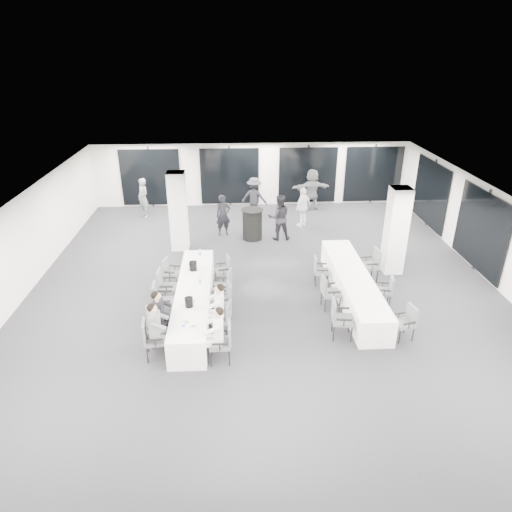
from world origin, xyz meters
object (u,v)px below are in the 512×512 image
at_px(banquet_table_side, 353,286).
at_px(chair_main_right_near, 224,340).
at_px(chair_side_left_mid, 328,290).
at_px(chair_side_right_mid, 386,289).
at_px(chair_main_right_second, 224,316).
at_px(standing_guest_b, 279,214).
at_px(chair_main_right_far, 225,268).
at_px(standing_guest_h, 397,230).
at_px(chair_main_right_fourth, 225,285).
at_px(chair_main_right_mid, 224,298).
at_px(chair_main_left_far, 170,271).
at_px(chair_main_left_mid, 161,299).
at_px(standing_guest_d, 303,205).
at_px(cocktail_table, 252,224).
at_px(chair_main_left_near, 151,337).
at_px(chair_side_left_near, 339,317).
at_px(chair_side_left_far, 319,269).
at_px(standing_guest_a, 223,213).
at_px(standing_guest_c, 254,195).
at_px(ice_bucket_near, 189,302).
at_px(chair_side_right_near, 407,320).
at_px(chair_main_left_fourth, 165,285).
at_px(chair_main_left_second, 155,324).
at_px(standing_guest_f, 312,187).
at_px(standing_guest_g, 143,195).
at_px(ice_bucket_far, 193,266).
at_px(banquet_table_main, 194,300).
at_px(chair_side_right_far, 372,263).

xyz_separation_m(banquet_table_side, chair_main_right_near, (-3.69, -2.73, 0.19)).
bearing_deg(chair_side_left_mid, chair_side_right_mid, 88.53).
height_order(chair_main_right_second, standing_guest_b, standing_guest_b).
height_order(chair_main_right_far, standing_guest_h, standing_guest_h).
bearing_deg(chair_main_right_fourth, chair_main_right_mid, -169.43).
distance_m(chair_main_left_far, chair_main_right_second, 3.13).
distance_m(chair_main_left_mid, chair_main_right_second, 1.86).
bearing_deg(chair_main_right_second, chair_main_left_mid, 76.31).
bearing_deg(standing_guest_d, cocktail_table, -16.38).
height_order(chair_main_left_near, chair_side_right_mid, chair_main_left_near).
height_order(chair_main_right_mid, chair_side_left_near, chair_side_left_near).
bearing_deg(chair_main_left_far, standing_guest_d, 148.55).
xyz_separation_m(chair_side_left_far, standing_guest_a, (-2.96, 4.15, 0.39)).
height_order(chair_main_left_mid, chair_side_left_mid, chair_main_left_mid).
height_order(chair_side_right_mid, standing_guest_b, standing_guest_b).
height_order(cocktail_table, chair_side_left_far, cocktail_table).
xyz_separation_m(chair_main_right_near, standing_guest_a, (-0.09, 7.76, 0.33)).
xyz_separation_m(standing_guest_c, standing_guest_h, (4.68, -4.20, -0.02)).
bearing_deg(ice_bucket_near, standing_guest_c, 76.45).
distance_m(chair_side_right_mid, standing_guest_d, 6.42).
relative_size(chair_side_right_near, standing_guest_h, 0.48).
bearing_deg(chair_main_right_near, chair_main_left_fourth, 30.60).
bearing_deg(standing_guest_c, banquet_table_side, 124.86).
xyz_separation_m(chair_side_right_near, standing_guest_b, (-2.53, 6.55, 0.47)).
bearing_deg(chair_side_left_far, chair_side_left_near, 6.58).
relative_size(chair_main_left_second, standing_guest_f, 0.47).
height_order(chair_main_right_mid, standing_guest_a, standing_guest_a).
xyz_separation_m(banquet_table_side, chair_main_left_fourth, (-5.37, -0.03, 0.21)).
xyz_separation_m(chair_main_left_near, chair_main_right_near, (1.67, -0.23, 0.01)).
relative_size(standing_guest_b, standing_guest_g, 1.05).
bearing_deg(chair_main_right_mid, chair_main_right_far, -10.41).
relative_size(ice_bucket_near, ice_bucket_far, 0.93).
bearing_deg(cocktail_table, chair_main_right_far, -106.07).
distance_m(banquet_table_main, chair_main_left_mid, 0.91).
height_order(chair_main_left_mid, standing_guest_h, standing_guest_h).
relative_size(chair_main_left_far, standing_guest_c, 0.46).
bearing_deg(chair_side_right_far, standing_guest_b, 31.43).
bearing_deg(standing_guest_b, standing_guest_g, -30.89).
relative_size(chair_main_left_mid, standing_guest_f, 0.50).
relative_size(chair_main_left_second, chair_side_right_mid, 1.11).
relative_size(cocktail_table, chair_side_left_mid, 1.18).
distance_m(chair_main_left_mid, standing_guest_g, 8.31).
xyz_separation_m(chair_main_left_fourth, ice_bucket_near, (0.81, -1.48, 0.29)).
bearing_deg(standing_guest_d, standing_guest_c, -79.63).
height_order(chair_main_left_fourth, chair_main_right_mid, chair_main_left_fourth).
height_order(chair_main_left_fourth, chair_main_right_second, chair_main_left_fourth).
bearing_deg(chair_side_right_mid, chair_main_right_mid, 106.10).
relative_size(chair_main_left_fourth, chair_side_left_mid, 1.05).
xyz_separation_m(chair_main_right_mid, ice_bucket_near, (-0.86, -0.71, 0.32)).
distance_m(chair_main_right_second, standing_guest_g, 9.59).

